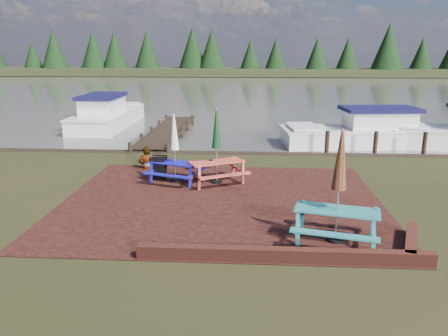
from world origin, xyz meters
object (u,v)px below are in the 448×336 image
(chalkboard, at_px, (159,168))
(jetty, at_px, (168,131))
(picnic_table_blue, at_px, (175,159))
(boat_near, at_px, (363,133))
(person, at_px, (146,147))
(picnic_table_red, at_px, (217,158))
(boat_jetty, at_px, (107,116))
(picnic_table_teal, at_px, (337,204))

(chalkboard, relative_size, jetty, 0.09)
(picnic_table_blue, bearing_deg, jetty, 120.57)
(picnic_table_blue, relative_size, jetty, 0.25)
(boat_near, relative_size, person, 4.61)
(picnic_table_red, height_order, boat_jetty, picnic_table_red)
(jetty, bearing_deg, picnic_table_blue, -77.62)
(picnic_table_teal, xyz_separation_m, chalkboard, (-4.94, 4.46, -0.47))
(chalkboard, xyz_separation_m, boat_near, (8.28, 6.92, -0.03))
(picnic_table_red, relative_size, picnic_table_blue, 1.07)
(chalkboard, height_order, jetty, chalkboard)
(picnic_table_blue, height_order, chalkboard, picnic_table_blue)
(picnic_table_blue, bearing_deg, boat_near, 60.85)
(jetty, distance_m, boat_near, 9.68)
(chalkboard, height_order, boat_near, boat_near)
(picnic_table_teal, relative_size, boat_near, 0.34)
(picnic_table_teal, xyz_separation_m, boat_near, (3.34, 11.38, -0.50))
(picnic_table_teal, bearing_deg, jetty, 129.92)
(picnic_table_red, bearing_deg, boat_near, 20.53)
(chalkboard, xyz_separation_m, boat_jetty, (-5.38, 11.18, 0.02))
(picnic_table_teal, relative_size, jetty, 0.28)
(chalkboard, bearing_deg, jetty, 105.03)
(person, bearing_deg, chalkboard, 110.29)
(picnic_table_red, distance_m, boat_jetty, 13.51)
(picnic_table_red, bearing_deg, person, 121.39)
(picnic_table_red, bearing_deg, picnic_table_blue, 151.91)
(boat_near, bearing_deg, chalkboard, 123.52)
(boat_jetty, distance_m, boat_near, 14.30)
(picnic_table_teal, height_order, boat_jetty, picnic_table_teal)
(boat_near, bearing_deg, jetty, 75.12)
(chalkboard, bearing_deg, picnic_table_blue, -10.09)
(boat_near, bearing_deg, picnic_table_red, 131.85)
(picnic_table_blue, bearing_deg, person, 147.97)
(picnic_table_blue, relative_size, chalkboard, 2.73)
(picnic_table_teal, height_order, jetty, picnic_table_teal)
(picnic_table_red, relative_size, boat_jetty, 0.32)
(jetty, height_order, person, person)
(picnic_table_teal, distance_m, boat_jetty, 18.74)
(picnic_table_red, relative_size, person, 1.48)
(picnic_table_red, bearing_deg, boat_jetty, 95.08)
(picnic_table_red, distance_m, picnic_table_blue, 1.35)
(picnic_table_teal, bearing_deg, boat_jetty, 137.41)
(boat_jetty, bearing_deg, chalkboard, -64.69)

